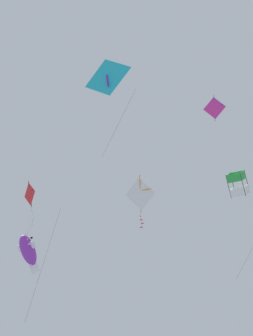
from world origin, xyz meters
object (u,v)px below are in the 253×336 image
Objects in this scene: kite_diamond_far_centre at (140,194)px; kite_box_near_right at (238,184)px; kite_fish_mid_left at (28,250)px; kite_delta_near_left at (108,78)px; kite_diamond_upper_right at (30,197)px; kite_diamond_highest at (214,108)px.

kite_box_near_right is at bearing 6.41° from kite_diamond_far_centre.
kite_fish_mid_left is at bearing 171.82° from kite_diamond_far_centre.
kite_fish_mid_left is (-5.23, 4.51, -9.95)m from kite_delta_near_left.
kite_box_near_right is (13.50, -1.30, 3.96)m from kite_fish_mid_left.
kite_fish_mid_left is 0.28× the size of kite_diamond_upper_right.
kite_diamond_upper_right is at bearing -177.39° from kite_delta_near_left.
kite_delta_near_left is 4.17× the size of kite_diamond_highest.
kite_box_near_right is 5.22m from kite_diamond_highest.
kite_diamond_upper_right is (0.07, -0.86, 3.32)m from kite_fish_mid_left.
kite_delta_near_left is 7.59m from kite_diamond_far_centre.
kite_delta_near_left is at bearing -157.16° from kite_diamond_highest.
kite_delta_near_left is 9.16m from kite_diamond_upper_right.
kite_box_near_right is 0.80× the size of kite_diamond_upper_right.
kite_fish_mid_left is 0.35× the size of kite_box_near_right.
kite_diamond_far_centre is at bearing 175.74° from kite_diamond_highest.
kite_diamond_highest is (-1.38, -1.19, 4.89)m from kite_box_near_right.
kite_diamond_highest is (4.90, -0.93, 5.61)m from kite_diamond_far_centre.
kite_delta_near_left is 0.75× the size of kite_diamond_upper_right.
kite_box_near_right is at bearing 38.06° from kite_fish_mid_left.
kite_fish_mid_left is 1.56× the size of kite_diamond_highest.
kite_box_near_right is (8.27, 3.21, -5.98)m from kite_delta_near_left.
kite_delta_near_left is at bearing 9.40° from kite_diamond_upper_right.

